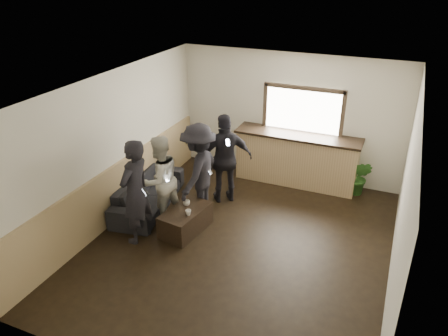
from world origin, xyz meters
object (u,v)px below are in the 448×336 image
at_px(bar_counter, 297,156).
at_px(person_c, 199,171).
at_px(potted_plant, 360,178).
at_px(coffee_table, 186,220).
at_px(person_a, 135,192).
at_px(cup_b, 188,213).
at_px(person_b, 160,180).
at_px(person_d, 225,159).
at_px(cup_a, 187,203).
at_px(sofa, 148,193).

distance_m(bar_counter, person_c, 2.49).
distance_m(bar_counter, potted_plant, 1.40).
height_order(coffee_table, person_c, person_c).
xyz_separation_m(person_a, person_c, (0.62, 1.19, -0.02)).
bearing_deg(cup_b, potted_plant, 46.91).
height_order(person_b, person_d, person_d).
bearing_deg(cup_a, person_b, 178.21).
distance_m(sofa, coffee_table, 1.21).
xyz_separation_m(cup_a, person_c, (0.03, 0.49, 0.44)).
height_order(coffee_table, potted_plant, potted_plant).
bearing_deg(sofa, person_a, -166.04).
xyz_separation_m(bar_counter, sofa, (-2.45, -2.20, -0.34)).
distance_m(person_a, person_c, 1.34).
height_order(cup_b, person_a, person_a).
bearing_deg(coffee_table, bar_counter, 63.40).
height_order(sofa, person_c, person_c).
relative_size(coffee_table, person_a, 0.53).
bearing_deg(person_c, cup_a, -4.10).
distance_m(person_c, person_d, 0.75).
relative_size(person_a, person_d, 1.02).
bearing_deg(coffee_table, cup_b, -44.02).
bearing_deg(person_a, cup_a, 143.75).
xyz_separation_m(sofa, cup_a, (1.05, -0.34, 0.19)).
relative_size(cup_a, potted_plant, 0.16).
bearing_deg(potted_plant, coffee_table, -135.86).
bearing_deg(potted_plant, person_b, -143.36).
xyz_separation_m(person_b, person_c, (0.57, 0.47, 0.08)).
height_order(person_a, person_d, person_a).
relative_size(bar_counter, cup_b, 25.90).
height_order(bar_counter, potted_plant, bar_counter).
bearing_deg(person_d, person_a, 30.09).
bearing_deg(person_a, coffee_table, 134.18).
xyz_separation_m(coffee_table, cup_a, (-0.05, 0.16, 0.27)).
bearing_deg(sofa, cup_a, -117.45).
height_order(sofa, coffee_table, sofa).
bearing_deg(sofa, person_d, -66.74).
bearing_deg(sofa, person_c, -91.80).
distance_m(sofa, person_a, 1.31).
relative_size(sofa, cup_a, 16.65).
relative_size(cup_b, person_d, 0.06).
distance_m(coffee_table, potted_plant, 3.81).
relative_size(person_c, person_d, 1.00).
bearing_deg(cup_a, cup_b, -57.42).
height_order(bar_counter, person_c, bar_counter).
bearing_deg(potted_plant, person_c, -143.93).
xyz_separation_m(person_a, person_d, (0.87, 1.89, -0.02)).
xyz_separation_m(sofa, coffee_table, (1.10, -0.50, -0.08)).
xyz_separation_m(coffee_table, person_c, (-0.02, 0.64, 0.71)).
bearing_deg(person_d, potted_plant, 172.31).
xyz_separation_m(bar_counter, person_d, (-1.13, -1.35, 0.29)).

